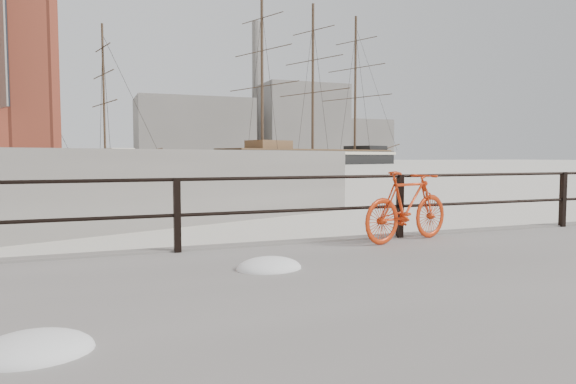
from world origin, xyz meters
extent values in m
plane|color=white|center=(0.00, 0.00, 0.00)|extent=(400.00, 400.00, 0.00)
imported|color=red|center=(-3.61, -0.51, 0.89)|extent=(1.78, 0.72, 1.07)
ellipsoid|color=white|center=(-6.18, -1.56, 0.49)|extent=(0.77, 0.60, 0.27)
ellipsoid|color=white|center=(-8.45, -3.39, 0.49)|extent=(0.77, 0.60, 0.27)
cube|color=gray|center=(20.00, 140.00, 9.00)|extent=(32.00, 18.00, 18.00)
cube|color=gray|center=(55.00, 145.00, 12.00)|extent=(26.00, 20.00, 24.00)
cube|color=gray|center=(78.00, 150.00, 7.00)|extent=(20.00, 16.00, 14.00)
cylinder|color=gray|center=(42.00, 150.00, 22.00)|extent=(2.80, 2.80, 44.00)
camera|label=1|loc=(-8.08, -7.06, 1.64)|focal=32.00mm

